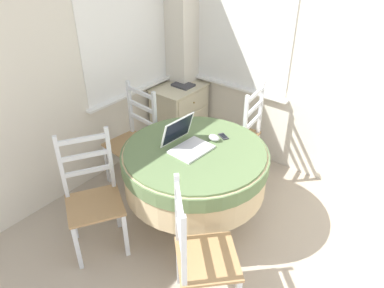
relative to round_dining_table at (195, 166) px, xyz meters
name	(u,v)px	position (x,y,z in m)	size (l,w,h in m)	color
corner_room_shell	(207,73)	(0.33, 0.14, 0.68)	(4.62, 4.93, 2.55)	silver
round_dining_table	(195,166)	(0.00, 0.00, 0.00)	(1.21, 1.21, 0.76)	#4C3D2D
laptop	(187,142)	(-0.02, 0.07, 0.22)	(0.35, 0.33, 0.25)	silver
computer_mouse	(214,138)	(0.21, -0.04, 0.19)	(0.07, 0.10, 0.05)	silver
cell_phone	(223,136)	(0.31, -0.07, 0.17)	(0.09, 0.12, 0.01)	#2D2D33
dining_chair_near_back_window	(134,141)	(0.10, 0.84, -0.12)	(0.44, 0.46, 1.01)	#A87F51
dining_chair_near_right_window	(239,135)	(0.84, 0.09, -0.12)	(0.47, 0.45, 1.01)	#A87F51
dining_chair_camera_near	(200,256)	(-0.64, -0.55, -0.12)	(0.58, 0.58, 1.01)	#A87F51
dining_chair_left_flank	(93,199)	(-0.71, 0.46, -0.12)	(0.57, 0.56, 1.01)	#A87F51
corner_cabinet	(180,115)	(0.96, 0.98, -0.23)	(0.60, 0.44, 0.72)	beige
book_on_cabinet	(183,85)	(1.00, 0.96, 0.14)	(0.17, 0.22, 0.02)	#3F3F44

